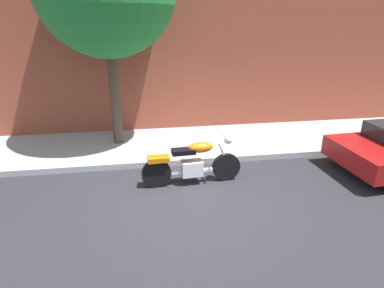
# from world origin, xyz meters

# --- Properties ---
(ground_plane) EXTENTS (60.00, 60.00, 0.00)m
(ground_plane) POSITION_xyz_m (0.00, 0.00, 0.00)
(ground_plane) COLOR #28282D
(sidewalk) EXTENTS (23.16, 2.46, 0.14)m
(sidewalk) POSITION_xyz_m (0.00, 2.76, 0.07)
(sidewalk) COLOR #A3A3A3
(sidewalk) RESTS_ON ground
(motorcycle) EXTENTS (2.11, 0.70, 1.11)m
(motorcycle) POSITION_xyz_m (0.16, 0.63, 0.46)
(motorcycle) COLOR black
(motorcycle) RESTS_ON ground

